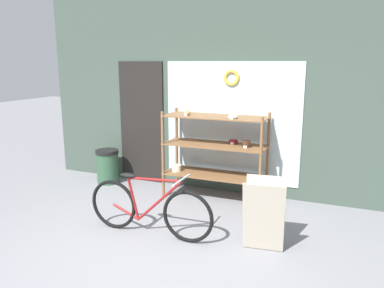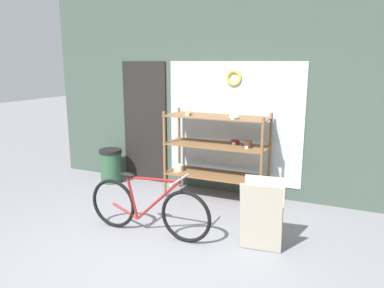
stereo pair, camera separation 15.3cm
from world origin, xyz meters
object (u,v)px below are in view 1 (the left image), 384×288
at_px(display_case, 214,147).
at_px(bicycle, 149,208).
at_px(sandwich_board, 264,215).
at_px(trash_bin, 108,165).

distance_m(display_case, bicycle, 1.62).
bearing_deg(bicycle, display_case, 77.94).
xyz_separation_m(display_case, bicycle, (-0.32, -1.52, -0.47)).
height_order(display_case, sandwich_board, display_case).
relative_size(bicycle, trash_bin, 2.82).
bearing_deg(sandwich_board, display_case, 121.22).
distance_m(bicycle, trash_bin, 2.25).
xyz_separation_m(display_case, trash_bin, (-1.98, 0.01, -0.49)).
height_order(bicycle, sandwich_board, sandwich_board).
distance_m(display_case, sandwich_board, 1.76).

